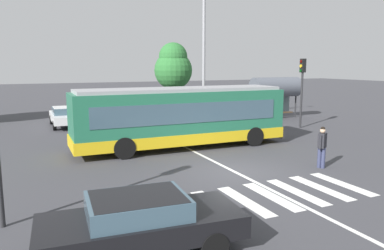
{
  "coord_description": "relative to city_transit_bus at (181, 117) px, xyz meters",
  "views": [
    {
      "loc": [
        -7.55,
        -12.35,
        4.18
      ],
      "look_at": [
        -0.12,
        3.96,
        1.3
      ],
      "focal_mm": 34.93,
      "sensor_mm": 36.0,
      "label": 1
    }
  ],
  "objects": [
    {
      "name": "parked_car_champagne",
      "position": [
        0.81,
        9.41,
        -0.82
      ],
      "size": [
        1.95,
        4.54,
        1.35
      ],
      "color": "black",
      "rests_on": "ground_plane"
    },
    {
      "name": "background_tree_right",
      "position": [
        5.13,
        13.95,
        2.46
      ],
      "size": [
        3.38,
        3.38,
        6.17
      ],
      "color": "brown",
      "rests_on": "ground_plane"
    },
    {
      "name": "ground_plane",
      "position": [
        0.29,
        -4.93,
        -1.59
      ],
      "size": [
        160.0,
        160.0,
        0.0
      ],
      "primitive_type": "plane",
      "color": "#3D3D42"
    },
    {
      "name": "twin_arm_street_lamp",
      "position": [
        3.94,
        5.43,
        4.51
      ],
      "size": [
        4.14,
        0.32,
        10.1
      ],
      "color": "#939399",
      "rests_on": "ground_plane"
    },
    {
      "name": "foreground_sedan",
      "position": [
        -5.05,
        -9.68,
        -0.82
      ],
      "size": [
        4.62,
        2.15,
        1.35
      ],
      "color": "black",
      "rests_on": "ground_plane"
    },
    {
      "name": "parked_car_white",
      "position": [
        -4.65,
        9.46,
        -0.82
      ],
      "size": [
        1.88,
        4.5,
        1.35
      ],
      "color": "black",
      "rests_on": "ground_plane"
    },
    {
      "name": "parked_car_black",
      "position": [
        3.39,
        9.09,
        -0.82
      ],
      "size": [
        1.89,
        4.51,
        1.35
      ],
      "color": "black",
      "rests_on": "ground_plane"
    },
    {
      "name": "crosswalk_painted_stripes",
      "position": [
        -0.15,
        -7.87,
        -1.58
      ],
      "size": [
        6.56,
        2.81,
        0.01
      ],
      "color": "silver",
      "rests_on": "ground_plane"
    },
    {
      "name": "lane_center_line",
      "position": [
        0.21,
        -2.93,
        -1.58
      ],
      "size": [
        0.16,
        24.0,
        0.01
      ],
      "primitive_type": "cube",
      "color": "silver",
      "rests_on": "ground_plane"
    },
    {
      "name": "pedestrian_crossing_street",
      "position": [
        3.74,
        -5.93,
        -0.62
      ],
      "size": [
        0.52,
        0.42,
        1.72
      ],
      "color": "#333856",
      "rests_on": "ground_plane"
    },
    {
      "name": "bus_stop_shelter",
      "position": [
        10.81,
        6.61,
        0.83
      ],
      "size": [
        4.13,
        1.54,
        3.25
      ],
      "color": "#28282B",
      "rests_on": "ground_plane"
    },
    {
      "name": "city_transit_bus",
      "position": [
        0.0,
        0.0,
        0.0
      ],
      "size": [
        10.98,
        2.73,
        3.06
      ],
      "color": "black",
      "rests_on": "ground_plane"
    },
    {
      "name": "traffic_light_far_corner",
      "position": [
        9.67,
        2.29,
        1.51
      ],
      "size": [
        0.33,
        0.32,
        4.6
      ],
      "color": "#28282B",
      "rests_on": "ground_plane"
    },
    {
      "name": "parked_car_teal",
      "position": [
        -2.13,
        9.45,
        -0.82
      ],
      "size": [
        2.05,
        4.59,
        1.35
      ],
      "color": "black",
      "rests_on": "ground_plane"
    }
  ]
}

